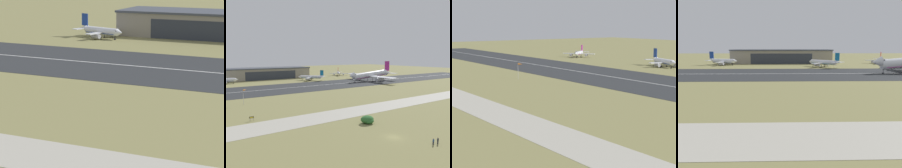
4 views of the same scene
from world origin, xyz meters
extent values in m
plane|color=olive|center=(0.00, 53.13, 0.00)|extent=(725.62, 725.62, 0.00)
cube|color=#2B2D30|center=(0.00, 106.25, 0.03)|extent=(485.62, 48.11, 0.06)
cube|color=silver|center=(0.00, 106.25, 0.07)|extent=(437.06, 0.70, 0.01)
cube|color=#B2AD9E|center=(0.00, 28.63, 0.03)|extent=(364.22, 13.49, 0.05)
cylinder|color=silver|center=(-24.07, 157.33, 3.12)|extent=(16.64, 7.23, 3.03)
cone|color=silver|center=(-14.84, 154.82, 3.12)|extent=(3.42, 3.64, 3.03)
cone|color=silver|center=(-33.75, 159.96, 3.67)|extent=(4.22, 3.58, 2.73)
cube|color=black|center=(-16.28, 155.21, 3.73)|extent=(1.74, 2.77, 0.44)
cube|color=navy|center=(-24.07, 157.33, 2.29)|extent=(15.02, 6.65, 0.20)
cube|color=silver|center=(-25.15, 152.11, 2.59)|extent=(4.63, 8.05, 0.40)
cylinder|color=#A8A8B2|center=(-24.46, 152.56, 1.40)|extent=(4.29, 2.84, 1.88)
cube|color=silver|center=(-22.36, 162.37, 2.59)|extent=(4.63, 8.05, 0.40)
cylinder|color=#A8A8B2|center=(-21.99, 161.64, 1.40)|extent=(4.29, 2.84, 1.88)
cube|color=navy|center=(-33.22, 159.82, 7.21)|extent=(3.25, 1.13, 5.15)
cube|color=silver|center=(-34.62, 156.23, 3.58)|extent=(4.00, 5.23, 0.24)
cube|color=silver|center=(-32.60, 163.62, 3.58)|extent=(4.00, 5.23, 0.24)
cylinder|color=black|center=(-17.31, 155.49, 0.80)|extent=(0.24, 0.24, 1.61)
cylinder|color=black|center=(-17.31, 155.49, 0.22)|extent=(0.84, 0.84, 0.44)
cylinder|color=black|center=(-24.72, 155.62, 0.80)|extent=(0.24, 0.24, 1.61)
cylinder|color=black|center=(-24.72, 155.62, 0.22)|extent=(0.84, 0.84, 0.44)
cylinder|color=black|center=(-23.76, 159.13, 0.80)|extent=(0.24, 0.24, 1.61)
cylinder|color=black|center=(-23.76, 159.13, 0.22)|extent=(0.84, 0.84, 0.44)
cylinder|color=silver|center=(-101.67, 156.76, 3.05)|extent=(9.26, 11.36, 2.42)
cone|color=silver|center=(-97.37, 150.92, 3.05)|extent=(3.24, 3.19, 2.42)
cone|color=silver|center=(-106.19, 162.90, 3.49)|extent=(3.48, 3.63, 2.18)
cube|color=black|center=(-98.08, 151.89, 3.54)|extent=(2.31, 2.11, 0.44)
cube|color=#991E7A|center=(-101.67, 156.76, 2.39)|extent=(8.43, 10.30, 0.20)
cube|color=silver|center=(-106.62, 152.81, 2.63)|extent=(9.49, 7.75, 0.40)
cylinder|color=#A8A8B2|center=(-105.72, 152.96, 1.63)|extent=(3.08, 3.43, 1.50)
cube|color=silver|center=(-96.43, 160.32, 2.63)|extent=(9.49, 7.75, 0.40)
cylinder|color=#A8A8B2|center=(-96.84, 159.50, 1.63)|extent=(3.08, 3.43, 1.50)
cube|color=#991E7A|center=(-105.93, 162.55, 6.32)|extent=(1.79, 2.29, 4.12)
cube|color=silver|center=(-108.63, 161.05, 3.42)|extent=(4.35, 4.05, 0.24)
cube|color=silver|center=(-103.70, 164.69, 3.42)|extent=(4.35, 4.05, 0.24)
cylinder|color=black|center=(-98.73, 152.77, 0.92)|extent=(0.24, 0.24, 1.84)
cylinder|color=black|center=(-98.73, 152.77, 0.22)|extent=(0.84, 0.84, 0.44)
cylinder|color=black|center=(-102.99, 156.11, 0.92)|extent=(0.24, 0.24, 1.84)
cylinder|color=black|center=(-102.99, 156.11, 0.22)|extent=(0.84, 0.84, 0.44)
cylinder|color=black|center=(-100.65, 157.83, 0.92)|extent=(0.24, 0.24, 1.84)
cylinder|color=black|center=(-100.65, 157.83, 0.22)|extent=(0.84, 0.84, 0.44)
cylinder|color=#B7B7BC|center=(-26.10, 67.49, 3.47)|extent=(0.14, 0.14, 6.94)
cone|color=orange|center=(-25.11, 68.21, 6.69)|extent=(2.08, 1.75, 0.60)
camera|label=1|loc=(70.81, -40.52, 30.54)|focal=85.00mm
camera|label=2|loc=(-45.18, -39.48, 22.39)|focal=35.00mm
camera|label=3|loc=(140.59, -23.48, 25.49)|focal=70.00mm
camera|label=4|loc=(19.97, -2.51, 13.76)|focal=35.00mm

